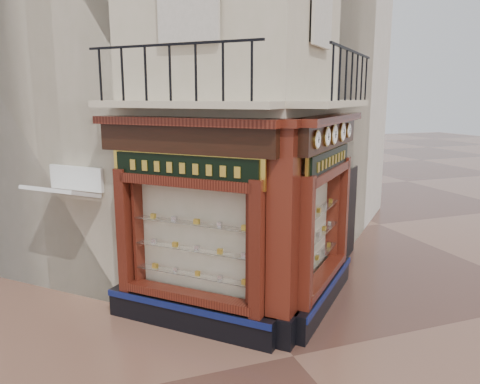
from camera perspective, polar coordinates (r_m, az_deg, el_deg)
name	(u,v)px	position (r m, az deg, el deg)	size (l,w,h in m)	color
ground	(293,356)	(8.47, 6.51, -19.26)	(80.00, 80.00, 0.00)	#482A21
main_building	(195,33)	(13.17, -5.51, 18.79)	(8.00, 8.00, 12.00)	beige
neighbour_left	(94,57)	(15.18, -17.37, 15.47)	(8.00, 8.00, 11.00)	beige
neighbour_right	(248,61)	(16.23, 1.04, 15.68)	(8.00, 8.00, 11.00)	beige
shopfront_left	(188,228)	(8.60, -6.36, -4.39)	(2.86, 2.86, 3.98)	black
shopfront_right	(323,215)	(9.63, 10.14, -2.78)	(2.86, 2.86, 3.98)	black
corner_pilaster	(283,238)	(8.09, 5.25, -5.63)	(0.85, 0.85, 3.98)	black
balcony	(262,103)	(8.63, 2.70, 10.79)	(5.94, 2.97, 1.03)	beige
clock_a	(317,140)	(8.02, 9.34, 6.32)	(0.26, 0.26, 0.32)	gold
clock_b	(327,137)	(8.65, 10.53, 6.65)	(0.29, 0.29, 0.36)	gold
clock_c	(334,135)	(9.16, 11.38, 6.89)	(0.32, 0.32, 0.40)	gold
clock_d	(342,132)	(9.84, 12.36, 7.15)	(0.32, 0.32, 0.40)	gold
clock_e	(348,130)	(10.39, 13.07, 7.34)	(0.26, 0.26, 0.32)	gold
awning	(70,306)	(10.76, -20.07, -12.92)	(1.38, 0.83, 0.08)	silver
signboard_left	(184,168)	(8.30, -6.81, 2.95)	(2.23, 2.23, 0.60)	gold
signboard_right	(329,160)	(9.40, 10.84, 3.83)	(2.12, 2.12, 0.57)	gold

